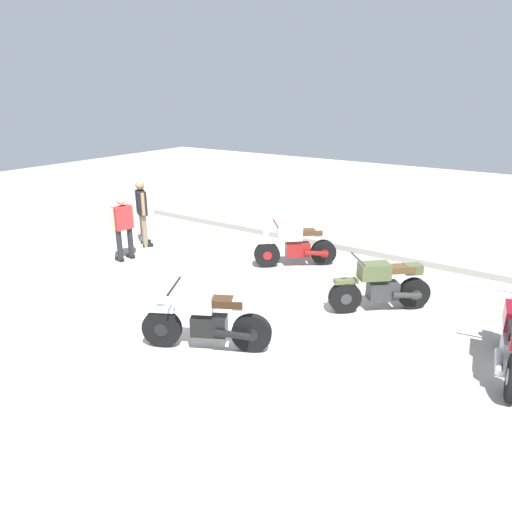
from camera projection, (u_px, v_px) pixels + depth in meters
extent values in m
plane|color=#B7B2A8|center=(249.00, 318.00, 8.52)|extent=(40.00, 40.00, 0.00)
cube|color=#9C978F|center=(350.00, 248.00, 12.09)|extent=(14.00, 0.30, 0.15)
cylinder|color=black|center=(509.00, 330.00, 7.41)|extent=(0.22, 0.65, 0.64)
cylinder|color=silver|center=(509.00, 330.00, 7.41)|extent=(0.17, 0.24, 0.22)
cube|color=silver|center=(512.00, 348.00, 6.72)|extent=(0.36, 0.60, 0.32)
cylinder|color=silver|center=(499.00, 361.00, 6.46)|extent=(0.19, 0.57, 0.16)
cylinder|color=black|center=(267.00, 255.00, 10.90)|extent=(0.56, 0.51, 0.60)
cylinder|color=black|center=(323.00, 252.00, 11.05)|extent=(0.56, 0.51, 0.60)
cylinder|color=maroon|center=(267.00, 255.00, 10.90)|extent=(0.28, 0.27, 0.21)
cylinder|color=maroon|center=(323.00, 252.00, 11.05)|extent=(0.28, 0.27, 0.21)
cube|color=maroon|center=(298.00, 249.00, 10.94)|extent=(0.61, 0.58, 0.32)
cube|color=white|center=(290.00, 233.00, 10.79)|extent=(0.63, 0.61, 0.30)
cube|color=white|center=(267.00, 241.00, 10.79)|extent=(0.44, 0.41, 0.08)
cube|color=#4C331E|center=(309.00, 232.00, 10.83)|extent=(0.62, 0.59, 0.12)
cube|color=white|center=(321.00, 232.00, 10.87)|extent=(0.39, 0.38, 0.18)
cylinder|color=maroon|center=(316.00, 253.00, 10.85)|extent=(0.49, 0.45, 0.16)
cylinder|color=maroon|center=(276.00, 223.00, 10.67)|extent=(0.48, 0.55, 0.04)
sphere|color=silver|center=(266.00, 232.00, 10.71)|extent=(0.16, 0.16, 0.16)
cylinder|color=black|center=(162.00, 328.00, 7.47)|extent=(0.62, 0.40, 0.64)
cylinder|color=black|center=(252.00, 333.00, 7.32)|extent=(0.62, 0.40, 0.64)
cylinder|color=black|center=(162.00, 328.00, 7.47)|extent=(0.26, 0.23, 0.22)
cylinder|color=black|center=(252.00, 333.00, 7.32)|extent=(0.26, 0.23, 0.22)
cube|color=black|center=(209.00, 325.00, 7.36)|extent=(0.63, 0.51, 0.32)
cube|color=silver|center=(196.00, 302.00, 7.25)|extent=(0.64, 0.54, 0.30)
cube|color=silver|center=(161.00, 309.00, 7.36)|extent=(0.46, 0.35, 0.08)
cube|color=#382314|center=(224.00, 302.00, 7.19)|extent=(0.65, 0.51, 0.12)
cube|color=silver|center=(243.00, 304.00, 7.17)|extent=(0.39, 0.34, 0.18)
cylinder|color=black|center=(233.00, 335.00, 7.17)|extent=(0.54, 0.36, 0.16)
cylinder|color=black|center=(174.00, 286.00, 7.20)|extent=(0.36, 0.64, 0.04)
sphere|color=silver|center=(161.00, 297.00, 7.29)|extent=(0.16, 0.16, 0.16)
cylinder|color=black|center=(345.00, 297.00, 8.64)|extent=(0.55, 0.52, 0.60)
cylinder|color=black|center=(414.00, 293.00, 8.81)|extent=(0.55, 0.52, 0.60)
cylinder|color=#333333|center=(345.00, 297.00, 8.64)|extent=(0.28, 0.27, 0.21)
cylinder|color=#333333|center=(414.00, 293.00, 8.81)|extent=(0.28, 0.27, 0.21)
cube|color=#333333|center=(383.00, 290.00, 8.70)|extent=(0.60, 0.58, 0.32)
cube|color=#515B38|center=(374.00, 271.00, 8.54)|extent=(0.63, 0.61, 0.30)
cube|color=#515B38|center=(346.00, 281.00, 8.53)|extent=(0.43, 0.41, 0.08)
cube|color=brown|center=(398.00, 269.00, 8.59)|extent=(0.62, 0.59, 0.12)
cube|color=#515B38|center=(413.00, 269.00, 8.63)|extent=(0.39, 0.38, 0.18)
cylinder|color=#333333|center=(407.00, 295.00, 8.61)|extent=(0.49, 0.45, 0.16)
cylinder|color=#333333|center=(358.00, 259.00, 8.41)|extent=(0.49, 0.55, 0.04)
sphere|color=silver|center=(345.00, 270.00, 8.45)|extent=(0.16, 0.16, 0.16)
cylinder|color=#262628|center=(131.00, 243.00, 11.43)|extent=(0.15, 0.15, 0.79)
cube|color=black|center=(130.00, 256.00, 11.58)|extent=(0.27, 0.13, 0.08)
cylinder|color=#262628|center=(120.00, 246.00, 11.21)|extent=(0.15, 0.15, 0.79)
cube|color=black|center=(120.00, 259.00, 11.36)|extent=(0.27, 0.13, 0.08)
cube|color=#B23333|center=(122.00, 218.00, 11.09)|extent=(0.27, 0.47, 0.56)
cylinder|color=#D8AD8C|center=(132.00, 215.00, 11.28)|extent=(0.10, 0.10, 0.53)
cylinder|color=#D8AD8C|center=(113.00, 219.00, 10.90)|extent=(0.10, 0.10, 0.53)
sphere|color=#D8AD8C|center=(121.00, 201.00, 10.95)|extent=(0.21, 0.21, 0.21)
cylinder|color=gray|center=(145.00, 231.00, 12.23)|extent=(0.18, 0.18, 0.86)
cube|color=black|center=(148.00, 245.00, 12.38)|extent=(0.23, 0.27, 0.08)
cylinder|color=gray|center=(143.00, 228.00, 12.53)|extent=(0.18, 0.18, 0.86)
cube|color=black|center=(146.00, 242.00, 12.68)|extent=(0.23, 0.27, 0.08)
cube|color=black|center=(141.00, 203.00, 12.13)|extent=(0.53, 0.45, 0.61)
cylinder|color=tan|center=(143.00, 204.00, 11.88)|extent=(0.12, 0.12, 0.58)
cylinder|color=tan|center=(140.00, 200.00, 12.38)|extent=(0.12, 0.12, 0.58)
sphere|color=tan|center=(140.00, 185.00, 11.98)|extent=(0.23, 0.23, 0.23)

